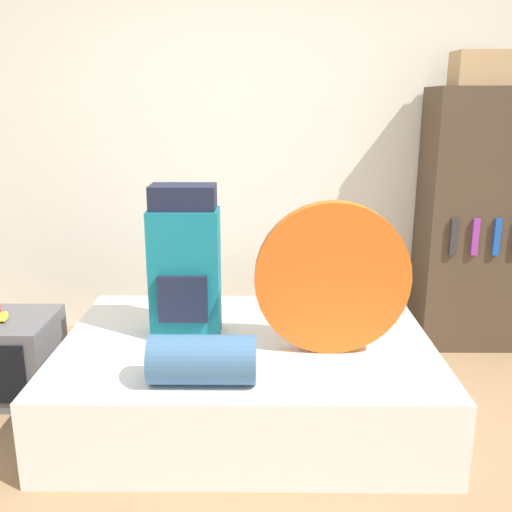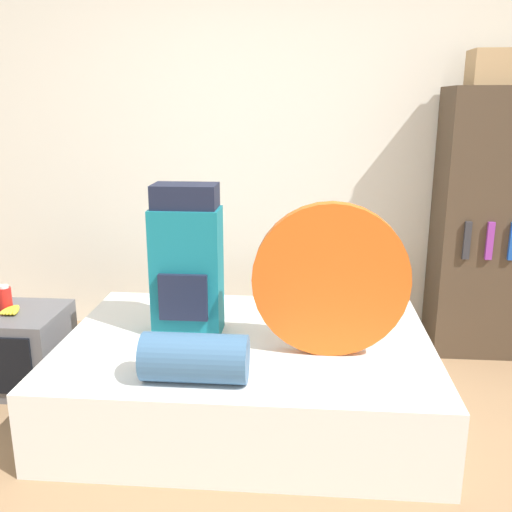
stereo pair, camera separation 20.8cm
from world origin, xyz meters
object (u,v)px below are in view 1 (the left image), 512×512
Objects in this scene: bookshelf at (474,221)px; cardboard_box at (481,69)px; tent_bag at (332,278)px; television at (0,356)px; backpack at (185,264)px; sleeping_roll at (202,360)px.

cardboard_box is at bearing -163.54° from bookshelf.
tent_bag is 1.23× the size of television.
bookshelf reaches higher than backpack.
sleeping_roll is at bearing -75.80° from backpack.
backpack is 1.70× the size of sleeping_roll.
television is 1.83× the size of cardboard_box.
backpack is 1.06× the size of tent_bag.
tent_bag is at bearing -9.76° from television.
cardboard_box is (1.00, 1.06, 1.02)m from tent_bag.
backpack is 2.00m from bookshelf.
backpack is at bearing 164.43° from tent_bag.
sleeping_roll is (-0.60, -0.34, -0.27)m from tent_bag.
cardboard_box reaches higher than backpack.
backpack is at bearing -154.09° from bookshelf.
television is (-1.21, 0.65, -0.30)m from sleeping_roll.
tent_bag is (0.74, -0.21, -0.01)m from backpack.
sleeping_roll is at bearing -150.34° from tent_bag.
tent_bag is at bearing -15.57° from backpack.
tent_bag reaches higher than television.
bookshelf is (2.88, 0.77, 0.62)m from television.
sleeping_roll is at bearing -139.48° from bookshelf.
bookshelf reaches higher than television.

